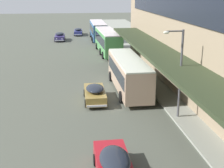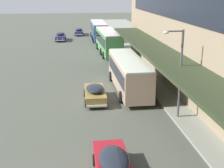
# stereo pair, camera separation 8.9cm
# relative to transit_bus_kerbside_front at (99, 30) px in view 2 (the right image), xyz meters

# --- Properties ---
(transit_bus_kerbside_front) EXTENTS (2.75, 10.77, 3.33)m
(transit_bus_kerbside_front) POSITION_rel_transit_bus_kerbside_front_xyz_m (0.00, 0.00, 0.00)
(transit_bus_kerbside_front) COLOR #38659A
(transit_bus_kerbside_front) RESTS_ON ground
(transit_bus_kerbside_rear) EXTENTS (2.69, 10.23, 3.10)m
(transit_bus_kerbside_rear) POSITION_rel_transit_bus_kerbside_front_xyz_m (-0.02, -30.94, -0.12)
(transit_bus_kerbside_rear) COLOR tan
(transit_bus_kerbside_rear) RESTS_ON ground
(transit_bus_kerbside_far) EXTENTS (2.94, 11.26, 3.39)m
(transit_bus_kerbside_far) POSITION_rel_transit_bus_kerbside_front_xyz_m (0.23, -13.21, 0.03)
(transit_bus_kerbside_far) COLOR #519D53
(transit_bus_kerbside_far) RESTS_ON ground
(sedan_far_back) EXTENTS (1.88, 4.51, 1.47)m
(sedan_far_back) POSITION_rel_transit_bus_kerbside_front_xyz_m (-3.38, -33.46, -1.17)
(sedan_far_back) COLOR olive
(sedan_far_back) RESTS_ON ground
(sedan_lead_mid) EXTENTS (1.85, 4.98, 1.63)m
(sedan_lead_mid) POSITION_rel_transit_bus_kerbside_front_xyz_m (-3.37, -45.11, -1.11)
(sedan_lead_mid) COLOR #A81720
(sedan_lead_mid) RESTS_ON ground
(sedan_second_near) EXTENTS (1.89, 4.97, 1.47)m
(sedan_second_near) POSITION_rel_transit_bus_kerbside_front_xyz_m (-3.52, 6.99, -1.17)
(sedan_second_near) COLOR navy
(sedan_second_near) RESTS_ON ground
(sedan_trailing_near) EXTENTS (1.93, 4.78, 1.52)m
(sedan_trailing_near) POSITION_rel_transit_bus_kerbside_front_xyz_m (-7.14, 0.18, -1.15)
(sedan_trailing_near) COLOR navy
(sedan_trailing_near) RESTS_ON ground
(street_lamp) EXTENTS (1.50, 0.28, 6.42)m
(street_lamp) POSITION_rel_transit_bus_kerbside_front_xyz_m (2.24, -37.93, 2.01)
(street_lamp) COLOR #4C4C51
(street_lamp) RESTS_ON sidewalk_kerb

